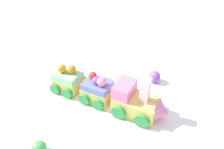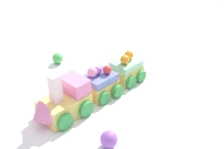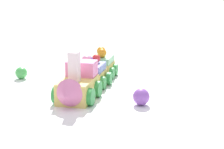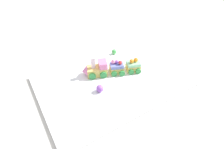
# 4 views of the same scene
# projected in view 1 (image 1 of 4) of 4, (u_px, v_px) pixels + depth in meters

# --- Properties ---
(ground_plane) EXTENTS (10.00, 10.00, 0.00)m
(ground_plane) POSITION_uv_depth(u_px,v_px,m) (118.00, 93.00, 0.54)
(ground_plane) COLOR beige
(display_board) EXTENTS (0.65, 0.45, 0.01)m
(display_board) POSITION_uv_depth(u_px,v_px,m) (118.00, 91.00, 0.54)
(display_board) COLOR white
(display_board) RESTS_ON ground_plane
(cake_train_locomotive) EXTENTS (0.13, 0.10, 0.09)m
(cake_train_locomotive) POSITION_uv_depth(u_px,v_px,m) (139.00, 103.00, 0.45)
(cake_train_locomotive) COLOR #EACC66
(cake_train_locomotive) RESTS_ON display_board
(cake_car_blueberry) EXTENTS (0.08, 0.09, 0.07)m
(cake_car_blueberry) POSITION_uv_depth(u_px,v_px,m) (98.00, 90.00, 0.49)
(cake_car_blueberry) COLOR #EACC66
(cake_car_blueberry) RESTS_ON display_board
(cake_car_mint) EXTENTS (0.08, 0.09, 0.07)m
(cake_car_mint) POSITION_uv_depth(u_px,v_px,m) (68.00, 80.00, 0.52)
(cake_car_mint) COLOR #EACC66
(cake_car_mint) RESTS_ON display_board
(gumball_purple) EXTENTS (0.03, 0.03, 0.03)m
(gumball_purple) POSITION_uv_depth(u_px,v_px,m) (154.00, 77.00, 0.55)
(gumball_purple) COLOR #9956C6
(gumball_purple) RESTS_ON display_board
(gumball_green) EXTENTS (0.03, 0.03, 0.03)m
(gumball_green) POSITION_uv_depth(u_px,v_px,m) (39.00, 148.00, 0.38)
(gumball_green) COLOR #4CBC56
(gumball_green) RESTS_ON display_board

